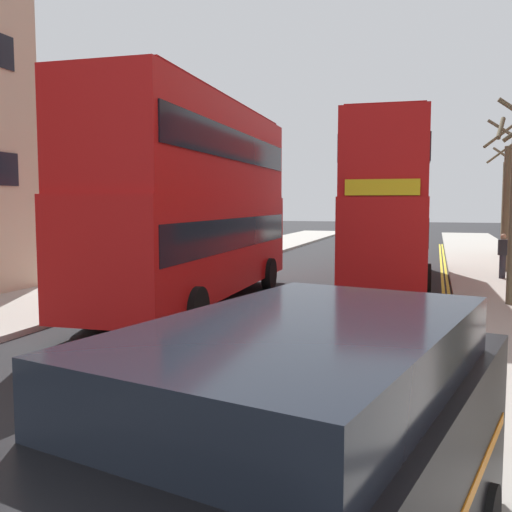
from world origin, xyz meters
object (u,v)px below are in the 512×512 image
object	(u,v)px
double_decker_bus_oncoming	(389,198)
taxi_minivan	(288,495)
double_decker_bus_away	(197,197)
pedestrian_far	(503,255)

from	to	relation	value
double_decker_bus_oncoming	taxi_minivan	xyz separation A→B (m)	(0.80, -18.04, -1.96)
double_decker_bus_away	pedestrian_far	bearing A→B (deg)	41.04
double_decker_bus_oncoming	double_decker_bus_away	bearing A→B (deg)	-126.04
pedestrian_far	double_decker_bus_away	bearing A→B (deg)	-138.96
double_decker_bus_oncoming	pedestrian_far	world-z (taller)	double_decker_bus_oncoming
double_decker_bus_oncoming	pedestrian_far	distance (m)	4.60
taxi_minivan	pedestrian_far	size ratio (longest dim) A/B	3.15
taxi_minivan	double_decker_bus_away	bearing A→B (deg)	115.74
double_decker_bus_away	taxi_minivan	world-z (taller)	double_decker_bus_away
double_decker_bus_away	pedestrian_far	size ratio (longest dim) A/B	6.72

